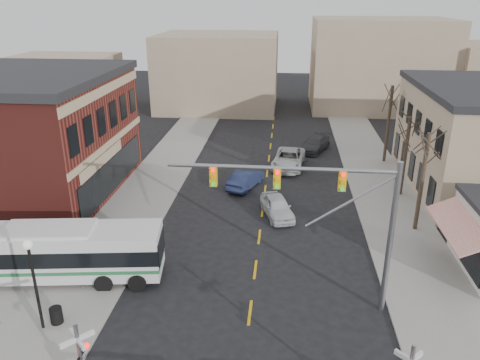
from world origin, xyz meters
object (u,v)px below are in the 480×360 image
(car_d, at_px, (315,144))
(car_c, at_px, (289,159))
(car_b, at_px, (245,179))
(pedestrian_near, at_px, (82,271))
(traffic_signal_mast, at_px, (331,204))
(street_lamp, at_px, (32,267))
(transit_bus, at_px, (52,252))
(car_a, at_px, (277,207))
(trash_bin, at_px, (56,315))
(pedestrian_far, at_px, (76,232))

(car_d, bearing_deg, car_c, -93.95)
(car_b, relative_size, pedestrian_near, 2.50)
(traffic_signal_mast, height_order, street_lamp, traffic_signal_mast)
(traffic_signal_mast, bearing_deg, transit_bus, 176.11)
(car_a, xyz_separation_m, car_c, (0.81, 10.40, 0.07))
(car_c, bearing_deg, pedestrian_near, -111.44)
(street_lamp, distance_m, car_a, 17.54)
(street_lamp, height_order, pedestrian_near, street_lamp)
(pedestrian_near, bearing_deg, traffic_signal_mast, -96.33)
(traffic_signal_mast, height_order, trash_bin, traffic_signal_mast)
(street_lamp, height_order, car_b, street_lamp)
(street_lamp, xyz_separation_m, trash_bin, (0.50, 0.43, -2.93))
(street_lamp, distance_m, trash_bin, 3.01)
(car_c, bearing_deg, trash_bin, -108.13)
(street_lamp, xyz_separation_m, car_a, (10.85, 13.50, -2.73))
(traffic_signal_mast, xyz_separation_m, car_d, (0.87, 25.98, -5.08))
(car_b, bearing_deg, trash_bin, 87.04)
(traffic_signal_mast, bearing_deg, pedestrian_far, 162.49)
(car_b, distance_m, pedestrian_far, 14.57)
(traffic_signal_mast, bearing_deg, trash_bin, -168.17)
(car_d, xyz_separation_m, pedestrian_near, (-13.84, -25.56, 0.31))
(street_lamp, xyz_separation_m, pedestrian_far, (-1.73, 7.95, -2.47))
(car_d, bearing_deg, car_a, -79.33)
(transit_bus, distance_m, pedestrian_near, 2.09)
(transit_bus, xyz_separation_m, street_lamp, (1.35, -4.16, 1.71))
(trash_bin, relative_size, car_b, 0.18)
(trash_bin, distance_m, car_a, 16.68)
(traffic_signal_mast, xyz_separation_m, trash_bin, (-12.99, -2.72, -5.25))
(street_lamp, xyz_separation_m, car_d, (14.35, 29.13, -2.76))
(traffic_signal_mast, distance_m, car_a, 11.81)
(transit_bus, bearing_deg, traffic_signal_mast, -3.89)
(car_b, bearing_deg, transit_bus, 76.60)
(car_d, height_order, pedestrian_near, pedestrian_near)
(traffic_signal_mast, bearing_deg, street_lamp, -166.86)
(car_b, relative_size, car_d, 0.92)
(street_lamp, height_order, trash_bin, street_lamp)
(car_c, bearing_deg, transit_bus, -116.09)
(transit_bus, height_order, car_b, transit_bus)
(transit_bus, height_order, trash_bin, transit_bus)
(street_lamp, relative_size, pedestrian_near, 2.64)
(transit_bus, xyz_separation_m, car_c, (13.01, 19.74, -0.95))
(pedestrian_near, bearing_deg, trash_bin, 175.38)
(trash_bin, distance_m, car_c, 25.99)
(street_lamp, height_order, car_c, street_lamp)
(car_d, bearing_deg, trash_bin, -92.47)
(street_lamp, bearing_deg, pedestrian_far, 102.27)
(transit_bus, distance_m, car_d, 29.52)
(street_lamp, xyz_separation_m, car_b, (8.11, 18.70, -2.73))
(traffic_signal_mast, xyz_separation_m, car_a, (-2.63, 10.35, -5.04))
(transit_bus, xyz_separation_m, car_a, (12.21, 9.34, -1.01))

